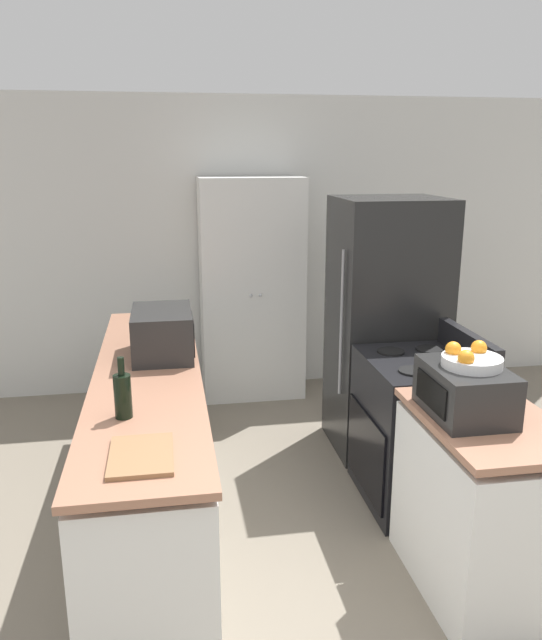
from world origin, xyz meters
name	(u,v)px	position (x,y,z in m)	size (l,w,h in m)	color
wall_back	(240,247)	(0.00, 3.62, 1.30)	(7.00, 0.06, 2.60)	silver
counter_left	(151,447)	(-0.80, 1.48, 0.44)	(0.60, 2.76, 0.91)	silver
counter_right	(481,508)	(0.80, 0.55, 0.44)	(0.60, 0.90, 0.91)	silver
pantry_cabinet	(252,290)	(0.06, 3.34, 0.96)	(0.88, 0.48, 1.92)	silver
stove	(417,429)	(0.82, 1.40, 0.47)	(0.66, 0.76, 1.07)	black
refrigerator	(386,327)	(0.87, 2.16, 0.91)	(0.76, 0.68, 1.82)	black
microwave	(163,333)	(-0.71, 1.76, 1.06)	(0.36, 0.52, 0.29)	black
wine_bottle	(123,395)	(-0.89, 0.85, 1.03)	(0.08, 0.08, 0.30)	black
toaster_oven	(465,391)	(0.69, 0.61, 1.03)	(0.34, 0.46, 0.24)	black
fruit_bowl	(470,359)	(0.71, 0.61, 1.19)	(0.28, 0.28, 0.11)	silver
cutting_board	(141,456)	(-0.80, 0.42, 0.92)	(0.26, 0.36, 0.02)	#8E6642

